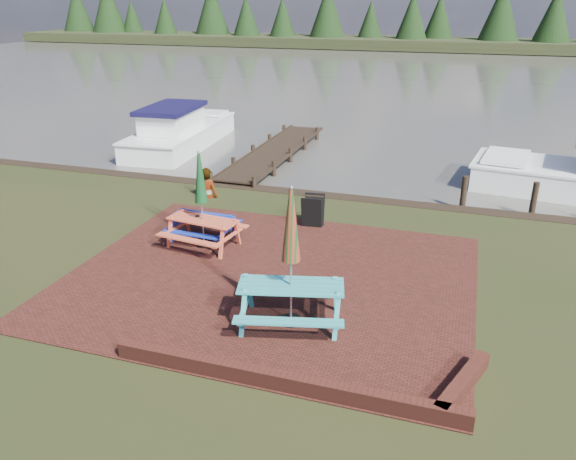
# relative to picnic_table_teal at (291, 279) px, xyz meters

# --- Properties ---
(ground) EXTENTS (120.00, 120.00, 0.00)m
(ground) POSITION_rel_picnic_table_teal_xyz_m (-1.04, 0.66, -0.98)
(ground) COLOR black
(ground) RESTS_ON ground
(paving) EXTENTS (9.00, 7.50, 0.02)m
(paving) POSITION_rel_picnic_table_teal_xyz_m (-1.04, 1.66, -0.97)
(paving) COLOR #391912
(paving) RESTS_ON ground
(brick_wall) EXTENTS (6.21, 1.79, 0.30)m
(brick_wall) POSITION_rel_picnic_table_teal_xyz_m (1.11, -1.76, -0.83)
(brick_wall) COLOR #4C1E16
(brick_wall) RESTS_ON ground
(water) EXTENTS (120.00, 60.00, 0.02)m
(water) POSITION_rel_picnic_table_teal_xyz_m (-1.04, 37.66, -0.98)
(water) COLOR #44423A
(water) RESTS_ON ground
(far_treeline) EXTENTS (120.00, 10.00, 8.10)m
(far_treeline) POSITION_rel_picnic_table_teal_xyz_m (-1.04, 66.66, 2.30)
(far_treeline) COLOR black
(far_treeline) RESTS_ON ground
(picnic_table_teal) EXTENTS (2.39, 2.22, 2.80)m
(picnic_table_teal) POSITION_rel_picnic_table_teal_xyz_m (0.00, 0.00, 0.00)
(picnic_table_teal) COLOR teal
(picnic_table_teal) RESTS_ON ground
(picnic_table_red) EXTENTS (1.99, 1.82, 2.48)m
(picnic_table_red) POSITION_rel_picnic_table_teal_xyz_m (-3.23, 2.81, -0.11)
(picnic_table_red) COLOR #E15939
(picnic_table_red) RESTS_ON ground
(picnic_table_blue) EXTENTS (1.66, 1.49, 2.24)m
(picnic_table_blue) POSITION_rel_picnic_table_teal_xyz_m (-3.42, 3.18, -0.20)
(picnic_table_blue) COLOR #1730AF
(picnic_table_blue) RESTS_ON ground
(chalkboard) EXTENTS (0.58, 0.59, 0.91)m
(chalkboard) POSITION_rel_picnic_table_teal_xyz_m (-0.95, 4.96, -0.51)
(chalkboard) COLOR black
(chalkboard) RESTS_ON ground
(jetty) EXTENTS (1.76, 9.08, 1.00)m
(jetty) POSITION_rel_picnic_table_teal_xyz_m (-4.54, 11.94, -0.87)
(jetty) COLOR black
(jetty) RESTS_ON ground
(boat_jetty) EXTENTS (3.03, 7.42, 2.10)m
(boat_jetty) POSITION_rel_picnic_table_teal_xyz_m (-9.09, 12.53, -0.55)
(boat_jetty) COLOR white
(boat_jetty) RESTS_ON ground
(person) EXTENTS (0.71, 0.48, 1.92)m
(person) POSITION_rel_picnic_table_teal_xyz_m (-4.82, 6.31, -0.02)
(person) COLOR gray
(person) RESTS_ON ground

